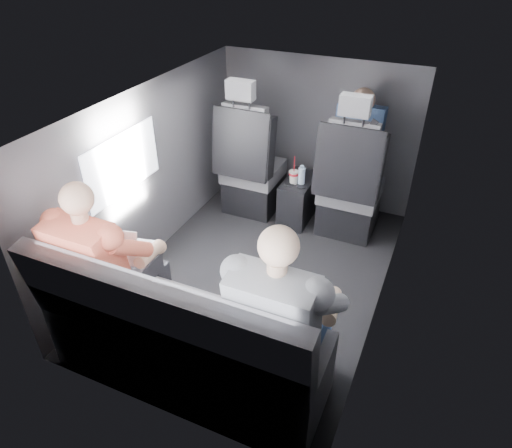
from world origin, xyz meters
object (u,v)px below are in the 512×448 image
at_px(front_seat_right, 349,192).
at_px(water_bottle, 302,176).
at_px(passenger_rear_right, 283,319).
at_px(passenger_front_right, 358,141).
at_px(rear_bench, 183,343).
at_px(center_console, 298,199).
at_px(laptop_white, 124,248).
at_px(soda_cup, 294,177).
at_px(front_seat_left, 251,172).
at_px(laptop_black, 299,301).
at_px(passenger_rear_left, 108,265).

xyz_separation_m(front_seat_right, water_bottle, (-0.41, -0.04, 0.08)).
height_order(passenger_rear_right, passenger_front_right, passenger_rear_right).
relative_size(rear_bench, passenger_front_right, 2.11).
relative_size(center_console, laptop_white, 1.41).
relative_size(front_seat_right, soda_cup, 4.99).
bearing_deg(front_seat_right, front_seat_left, 180.00).
xyz_separation_m(rear_bench, passenger_front_right, (0.42, 2.16, 0.44)).
xyz_separation_m(center_console, laptop_black, (0.58, -1.69, 0.43)).
xyz_separation_m(rear_bench, soda_cup, (-0.02, 1.85, 0.16)).
height_order(center_console, soda_cup, soda_cup).
bearing_deg(soda_cup, laptop_white, -107.83).
height_order(front_seat_right, passenger_rear_right, front_seat_right).
height_order(rear_bench, passenger_rear_left, passenger_rear_left).
bearing_deg(soda_cup, front_seat_right, 6.34).
bearing_deg(passenger_rear_left, passenger_front_right, 65.30).
distance_m(center_console, soda_cup, 0.28).
bearing_deg(passenger_rear_left, passenger_rear_right, -0.03).
relative_size(front_seat_left, passenger_rear_right, 1.02).
relative_size(front_seat_right, rear_bench, 0.79).
height_order(laptop_black, passenger_rear_left, passenger_rear_left).
distance_m(front_seat_left, laptop_white, 1.66).
height_order(water_bottle, laptop_black, laptop_black).
relative_size(laptop_black, passenger_front_right, 0.43).
distance_m(front_seat_left, rear_bench, 1.96).
height_order(front_seat_right, rear_bench, front_seat_right).
bearing_deg(laptop_black, front_seat_left, 121.89).
distance_m(front_seat_left, laptop_black, 1.96).
xyz_separation_m(center_console, passenger_rear_left, (-0.53, -1.85, 0.42)).
height_order(center_console, rear_bench, rear_bench).
height_order(center_console, passenger_rear_left, passenger_rear_left).
height_order(water_bottle, laptop_white, laptop_white).
bearing_deg(passenger_rear_left, soda_cup, 73.89).
xyz_separation_m(soda_cup, passenger_rear_right, (0.57, -1.75, 0.17)).
bearing_deg(soda_cup, passenger_rear_left, -106.11).
bearing_deg(passenger_rear_right, water_bottle, 106.05).
distance_m(center_console, passenger_front_right, 0.72).
xyz_separation_m(front_seat_left, passenger_rear_left, (-0.08, -1.81, 0.22)).
relative_size(passenger_rear_left, passenger_front_right, 1.59).
relative_size(rear_bench, passenger_rear_left, 1.33).
bearing_deg(soda_cup, water_bottle, 11.61).
distance_m(center_console, water_bottle, 0.29).
bearing_deg(laptop_black, passenger_rear_right, -99.63).
bearing_deg(passenger_rear_right, front_seat_right, 93.17).
distance_m(center_console, rear_bench, 1.94).
bearing_deg(rear_bench, laptop_black, 23.59).
relative_size(soda_cup, laptop_white, 0.75).
bearing_deg(soda_cup, front_seat_left, 172.95).
xyz_separation_m(front_seat_left, laptop_white, (-0.09, -1.65, 0.23)).
relative_size(front_seat_left, passenger_front_right, 1.67).
bearing_deg(front_seat_left, center_console, 5.07).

